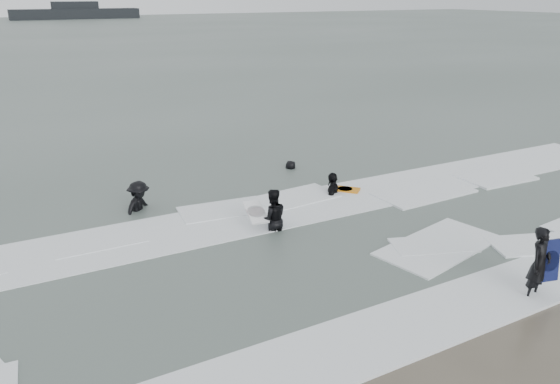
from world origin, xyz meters
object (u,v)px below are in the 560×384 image
surfer_right_near (332,195)px  vessel_horizon (76,13)px  surfer_right_far (291,170)px  surfer_breaker (140,212)px  surfer_centre (533,297)px  surfer_wading (272,230)px

surfer_right_near → vessel_horizon: bearing=-141.3°
surfer_right_far → surfer_right_near: bearing=59.7°
surfer_breaker → vessel_horizon: (18.37, 134.04, 1.53)m
surfer_centre → vessel_horizon: vessel_horizon is taller
surfer_right_far → surfer_breaker: bearing=-14.5°
surfer_breaker → surfer_right_far: bearing=-25.4°
surfer_breaker → vessel_horizon: size_ratio=0.06×
surfer_centre → vessel_horizon: bearing=73.2°
surfer_wading → surfer_right_far: size_ratio=1.20×
surfer_centre → surfer_right_far: 10.63m
vessel_horizon → surfer_wading: bearing=-96.4°
surfer_centre → surfer_wading: bearing=108.4°
surfer_wading → vessel_horizon: size_ratio=0.06×
surfer_centre → surfer_breaker: bearing=113.4°
surfer_centre → surfer_right_near: (-0.39, 7.57, 0.00)m
surfer_centre → surfer_right_far: (-0.29, 10.63, 0.00)m
surfer_breaker → surfer_right_near: size_ratio=0.95×
surfer_right_far → vessel_horizon: (12.20, 132.50, 1.53)m
surfer_centre → surfer_right_far: bearing=79.6°
surfer_right_near → surfer_right_far: surfer_right_near is taller
surfer_centre → surfer_right_near: size_ratio=0.88×
surfer_centre → surfer_right_far: size_ratio=1.13×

